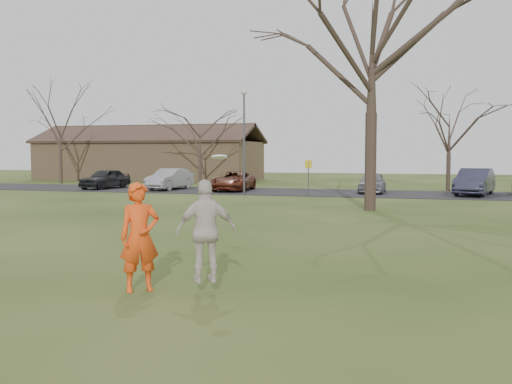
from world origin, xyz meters
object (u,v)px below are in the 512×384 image
(player_defender, at_px, (140,237))
(catching_play, at_px, (206,231))
(car_0, at_px, (105,179))
(car_4, at_px, (372,182))
(building, at_px, (150,159))
(car_1, at_px, (170,179))
(big_tree, at_px, (372,46))
(lamp_post, at_px, (244,128))
(car_5, at_px, (475,182))
(car_2, at_px, (234,181))

(player_defender, xyz_separation_m, catching_play, (1.25, 0.06, 0.15))
(car_0, bearing_deg, car_4, 11.95)
(catching_play, bearing_deg, car_4, 87.79)
(car_0, xyz_separation_m, building, (-3.34, 13.44, 1.21))
(car_1, bearing_deg, big_tree, -29.74)
(car_0, xyz_separation_m, lamp_post, (10.66, -2.06, 3.24))
(car_5, height_order, catching_play, catching_play)
(player_defender, bearing_deg, big_tree, 40.87)
(car_5, xyz_separation_m, building, (-27.21, 12.91, 1.12))
(car_2, height_order, car_4, car_4)
(catching_play, xyz_separation_m, lamp_post, (-6.36, 22.90, 2.84))
(car_0, bearing_deg, player_defender, -48.65)
(car_4, xyz_separation_m, catching_play, (-1.00, -25.84, 0.44))
(car_1, xyz_separation_m, building, (-8.03, 13.11, 1.19))
(car_2, xyz_separation_m, lamp_post, (1.47, -2.44, 3.29))
(car_5, relative_size, lamp_post, 0.75)
(car_0, height_order, car_2, car_0)
(big_tree, bearing_deg, car_5, 62.70)
(lamp_post, distance_m, big_tree, 11.38)
(car_0, height_order, car_4, car_0)
(car_0, bearing_deg, building, 113.10)
(big_tree, bearing_deg, car_1, 144.71)
(car_0, bearing_deg, catching_play, -46.58)
(car_4, height_order, big_tree, big_tree)
(car_4, bearing_deg, big_tree, -86.10)
(player_defender, height_order, car_1, player_defender)
(car_1, bearing_deg, car_2, 6.29)
(player_defender, bearing_deg, car_2, 66.00)
(lamp_post, bearing_deg, car_5, 11.09)
(car_1, bearing_deg, player_defender, -60.85)
(car_5, xyz_separation_m, lamp_post, (-13.21, -2.59, 3.15))
(car_1, xyz_separation_m, car_5, (19.17, 0.20, 0.07))
(car_4, bearing_deg, car_0, -176.83)
(car_0, xyz_separation_m, catching_play, (17.01, -24.95, 0.40))
(player_defender, height_order, big_tree, big_tree)
(car_1, bearing_deg, lamp_post, -16.24)
(car_1, bearing_deg, car_5, 6.16)
(car_0, distance_m, car_2, 9.20)
(car_0, bearing_deg, car_1, 13.13)
(car_5, relative_size, big_tree, 0.34)
(car_1, distance_m, car_4, 13.33)
(car_1, bearing_deg, building, 127.05)
(car_5, bearing_deg, lamp_post, -153.87)
(car_0, xyz_separation_m, car_4, (18.01, 0.88, -0.04))
(player_defender, xyz_separation_m, lamp_post, (-5.10, 22.95, 2.99))
(car_2, relative_size, catching_play, 2.06)
(car_2, xyz_separation_m, catching_play, (7.82, -25.34, 0.45))
(car_4, bearing_deg, player_defender, -94.61)
(player_defender, distance_m, car_4, 25.99)
(lamp_post, xyz_separation_m, big_tree, (8.00, -7.50, 3.03))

